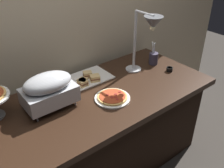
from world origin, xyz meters
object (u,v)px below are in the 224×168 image
pizza_plate_front (112,97)px  sauce_cup_near (170,69)px  chafing_dish (49,89)px  sandwich_platter (88,78)px  heat_lamp (149,29)px  utensil_holder (153,58)px

pizza_plate_front → sauce_cup_near: (0.67, 0.03, 0.01)m
chafing_dish → pizza_plate_front: 0.47m
pizza_plate_front → chafing_dish: bearing=153.6°
chafing_dish → sandwich_platter: size_ratio=0.96×
heat_lamp → utensil_holder: size_ratio=2.50×
pizza_plate_front → sandwich_platter: sandwich_platter is taller
pizza_plate_front → sauce_cup_near: sauce_cup_near is taller
sauce_cup_near → utensil_holder: size_ratio=0.26×
chafing_dish → sandwich_platter: (0.41, 0.14, -0.13)m
heat_lamp → pizza_plate_front: (-0.44, -0.10, -0.41)m
pizza_plate_front → utensil_holder: size_ratio=1.24×
sandwich_platter → sauce_cup_near: 0.74m
heat_lamp → utensil_holder: heat_lamp is taller
chafing_dish → sauce_cup_near: 1.10m
heat_lamp → sauce_cup_near: (0.23, -0.07, -0.40)m
sandwich_platter → sauce_cup_near: size_ratio=6.72×
heat_lamp → sauce_cup_near: bearing=-16.6°
pizza_plate_front → utensil_holder: utensil_holder is taller
heat_lamp → utensil_holder: 0.45m
utensil_holder → sauce_cup_near: bearing=-87.9°
sandwich_platter → sauce_cup_near: sandwich_platter is taller
chafing_dish → heat_lamp: 0.89m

